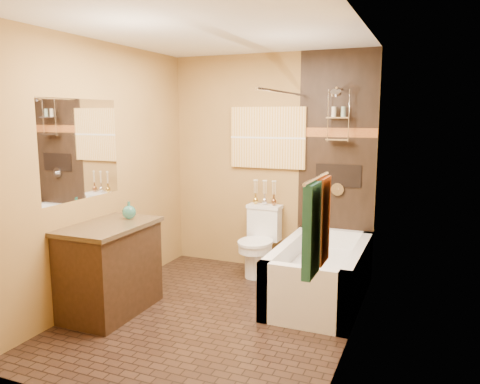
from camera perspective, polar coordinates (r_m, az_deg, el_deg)
The scene contains 23 objects.
floor at distance 4.42m, azimuth -3.04°, elevation -14.77°, with size 3.00×3.00×0.00m, color black.
wall_left at distance 4.72m, azimuth -16.46°, elevation 2.20°, with size 0.02×3.00×2.50m, color #A77E40.
wall_right at distance 3.72m, azimuth 13.72°, elevation 0.51°, with size 0.02×3.00×2.50m, color #A77E40.
wall_back at distance 5.45m, azimuth 3.66°, elevation 3.48°, with size 2.40×0.02×2.50m, color #A77E40.
wall_front at distance 2.82m, azimuth -16.55°, elevation -2.38°, with size 2.40×0.02×2.50m, color #A77E40.
ceiling at distance 4.10m, azimuth -3.36°, elevation 19.11°, with size 3.00×3.00×0.00m, color silver.
alcove_tile_back at distance 5.24m, azimuth 11.67°, elevation 3.07°, with size 0.85×0.01×2.50m, color black.
alcove_tile_right at distance 4.46m, azimuth 15.07°, elevation 1.87°, with size 0.01×1.50×2.50m, color black.
mosaic_band_back at distance 5.21m, azimuth 11.78°, elevation 7.11°, with size 0.85×0.01×0.10m, color brown.
mosaic_band_right at distance 4.43m, azimuth 15.14°, elevation 6.63°, with size 0.01×1.50×0.10m, color brown.
alcove_niche at distance 5.25m, azimuth 11.89°, elevation 1.97°, with size 0.50×0.01×0.25m, color black.
shower_fixtures at distance 5.10m, azimuth 11.86°, elevation 7.58°, with size 0.24×0.33×1.16m.
curtain_rod at distance 4.59m, azimuth 5.49°, elevation 11.99°, with size 0.03×0.03×1.55m, color silver.
towel_bar at distance 2.68m, azimuth 9.32°, elevation 1.64°, with size 0.02×0.02×0.55m, color silver.
towel_teal at distance 2.60m, azimuth 8.71°, elevation -4.63°, with size 0.05×0.22×0.52m, color #1D5A62.
towel_rust at distance 2.85m, azimuth 9.98°, elevation -3.44°, with size 0.05×0.22×0.52m, color #97401B.
sunset_painting at distance 5.41m, azimuth 3.39°, elevation 6.62°, with size 0.90×0.04×0.70m, color gold.
vanity_mirror at distance 4.47m, azimuth -18.80°, elevation 4.94°, with size 0.01×1.00×0.90m, color white.
bathtub at distance 4.76m, azimuth 9.83°, elevation -10.25°, with size 0.80×1.50×0.55m.
toilet at distance 5.35m, azimuth 2.35°, elevation -5.95°, with size 0.40×0.59×0.78m.
vanity at distance 4.50m, azimuth -15.52°, elevation -8.93°, with size 0.58×0.95×0.83m.
teal_bottle at distance 4.54m, azimuth -13.38°, elevation -2.18°, with size 0.13×0.13×0.20m, color #297B6B, non-canonical shape.
bud_vases at distance 5.40m, azimuth 3.03°, elevation 0.02°, with size 0.28×0.06×0.28m.
Camera 1 is at (1.75, -3.63, 1.80)m, focal length 35.00 mm.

